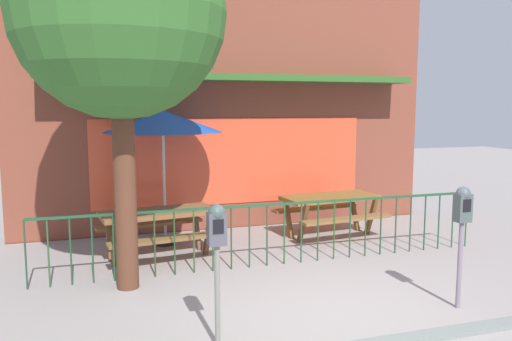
{
  "coord_description": "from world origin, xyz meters",
  "views": [
    {
      "loc": [
        -2.56,
        -5.2,
        2.43
      ],
      "look_at": [
        -0.19,
        2.32,
        1.43
      ],
      "focal_mm": 35.45,
      "sensor_mm": 36.0,
      "label": 1
    }
  ],
  "objects_px": {
    "patio_umbrella": "(163,122)",
    "street_tree": "(119,14)",
    "picnic_table_right": "(330,204)",
    "parking_meter_near": "(217,238)",
    "picnic_table_left": "(158,221)",
    "parking_meter_far": "(462,215)"
  },
  "relations": [
    {
      "from": "picnic_table_right",
      "to": "street_tree",
      "type": "relative_size",
      "value": 0.39
    },
    {
      "from": "patio_umbrella",
      "to": "parking_meter_near",
      "type": "height_order",
      "value": "patio_umbrella"
    },
    {
      "from": "parking_meter_near",
      "to": "street_tree",
      "type": "xyz_separation_m",
      "value": [
        -0.77,
        2.01,
        2.45
      ]
    },
    {
      "from": "picnic_table_right",
      "to": "parking_meter_far",
      "type": "bearing_deg",
      "value": -90.21
    },
    {
      "from": "patio_umbrella",
      "to": "parking_meter_near",
      "type": "bearing_deg",
      "value": -89.95
    },
    {
      "from": "parking_meter_near",
      "to": "picnic_table_right",
      "type": "bearing_deg",
      "value": 50.59
    },
    {
      "from": "patio_umbrella",
      "to": "street_tree",
      "type": "relative_size",
      "value": 0.48
    },
    {
      "from": "picnic_table_left",
      "to": "parking_meter_near",
      "type": "relative_size",
      "value": 1.34
    },
    {
      "from": "picnic_table_left",
      "to": "patio_umbrella",
      "type": "distance_m",
      "value": 1.75
    },
    {
      "from": "picnic_table_left",
      "to": "parking_meter_near",
      "type": "xyz_separation_m",
      "value": [
        0.21,
        -3.26,
        0.53
      ]
    },
    {
      "from": "parking_meter_near",
      "to": "parking_meter_far",
      "type": "distance_m",
      "value": 3.02
    },
    {
      "from": "picnic_table_right",
      "to": "parking_meter_near",
      "type": "distance_m",
      "value": 4.8
    },
    {
      "from": "street_tree",
      "to": "parking_meter_far",
      "type": "bearing_deg",
      "value": -26.74
    },
    {
      "from": "patio_umbrella",
      "to": "parking_meter_far",
      "type": "distance_m",
      "value": 5.06
    },
    {
      "from": "picnic_table_left",
      "to": "picnic_table_right",
      "type": "xyz_separation_m",
      "value": [
        3.23,
        0.42,
        0.0
      ]
    },
    {
      "from": "parking_meter_far",
      "to": "picnic_table_left",
      "type": "bearing_deg",
      "value": 135.55
    },
    {
      "from": "picnic_table_right",
      "to": "parking_meter_far",
      "type": "relative_size",
      "value": 1.31
    },
    {
      "from": "picnic_table_right",
      "to": "parking_meter_far",
      "type": "distance_m",
      "value": 3.62
    },
    {
      "from": "picnic_table_right",
      "to": "parking_meter_far",
      "type": "xyz_separation_m",
      "value": [
        -0.01,
        -3.58,
        0.54
      ]
    },
    {
      "from": "picnic_table_left",
      "to": "parking_meter_near",
      "type": "height_order",
      "value": "parking_meter_near"
    },
    {
      "from": "picnic_table_right",
      "to": "parking_meter_near",
      "type": "xyz_separation_m",
      "value": [
        -3.03,
        -3.68,
        0.53
      ]
    },
    {
      "from": "patio_umbrella",
      "to": "street_tree",
      "type": "bearing_deg",
      "value": -110.68
    }
  ]
}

